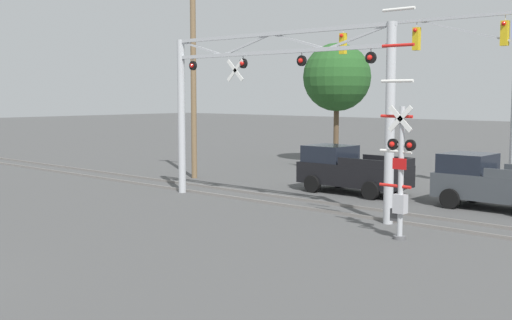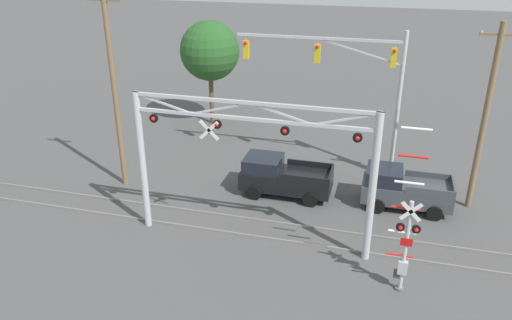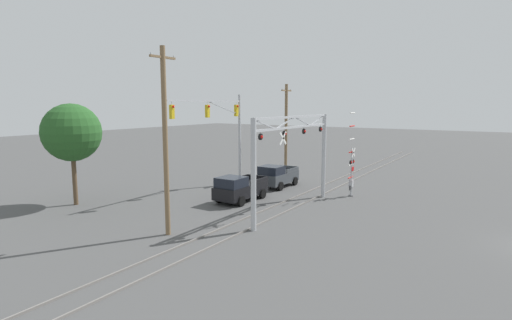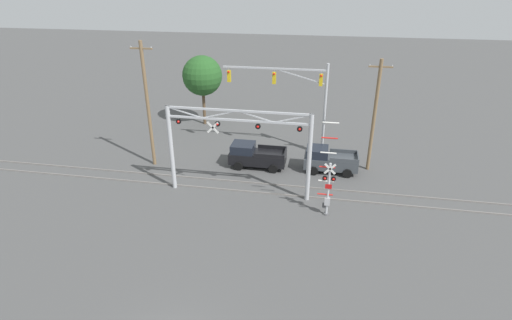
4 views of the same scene
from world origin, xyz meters
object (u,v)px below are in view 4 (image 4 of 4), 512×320
(traffic_signal_span, at_px, (301,92))
(crossing_gantry, at_px, (238,143))
(background_tree_beyond_span, at_px, (202,76))
(pickup_truck_following, at_px, (328,160))
(utility_pole_right, at_px, (374,115))
(utility_pole_left, at_px, (148,104))
(crossing_signal_mast, at_px, (328,187))
(pickup_truck_lead, at_px, (255,155))

(traffic_signal_span, bearing_deg, crossing_gantry, -113.24)
(traffic_signal_span, height_order, background_tree_beyond_span, traffic_signal_span)
(pickup_truck_following, height_order, background_tree_beyond_span, background_tree_beyond_span)
(utility_pole_right, bearing_deg, pickup_truck_following, -164.77)
(crossing_gantry, height_order, utility_pole_right, utility_pole_right)
(utility_pole_left, height_order, utility_pole_right, utility_pole_left)
(utility_pole_right, bearing_deg, crossing_signal_mast, -113.33)
(crossing_signal_mast, xyz_separation_m, utility_pole_left, (-14.72, 5.44, 3.18))
(crossing_gantry, xyz_separation_m, background_tree_beyond_span, (-6.97, 14.27, 1.18))
(pickup_truck_lead, height_order, background_tree_beyond_span, background_tree_beyond_span)
(background_tree_beyond_span, bearing_deg, crossing_signal_mast, -50.11)
(crossing_gantry, relative_size, pickup_truck_lead, 2.21)
(utility_pole_right, bearing_deg, crossing_gantry, -148.83)
(crossing_gantry, xyz_separation_m, traffic_signal_span, (3.69, 8.59, 1.48))
(traffic_signal_span, distance_m, utility_pole_left, 12.93)
(pickup_truck_lead, height_order, utility_pole_right, utility_pole_right)
(crossing_signal_mast, height_order, pickup_truck_lead, crossing_signal_mast)
(crossing_signal_mast, distance_m, traffic_signal_span, 11.27)
(utility_pole_right, bearing_deg, utility_pole_left, -172.86)
(traffic_signal_span, bearing_deg, pickup_truck_following, -52.21)
(crossing_gantry, xyz_separation_m, pickup_truck_following, (6.46, 5.01, -3.10))
(pickup_truck_following, bearing_deg, crossing_signal_mast, -90.04)
(crossing_signal_mast, bearing_deg, pickup_truck_following, 89.96)
(pickup_truck_following, relative_size, utility_pole_left, 0.42)
(crossing_signal_mast, height_order, traffic_signal_span, traffic_signal_span)
(pickup_truck_following, distance_m, utility_pole_right, 5.08)
(pickup_truck_following, relative_size, background_tree_beyond_span, 0.59)
(crossing_gantry, distance_m, pickup_truck_lead, 5.71)
(crossing_gantry, height_order, pickup_truck_lead, crossing_gantry)
(crossing_signal_mast, xyz_separation_m, utility_pole_right, (3.32, 7.70, 2.58))
(crossing_signal_mast, distance_m, utility_pole_left, 16.01)
(crossing_signal_mast, xyz_separation_m, background_tree_beyond_span, (-13.42, 16.06, 3.12))
(crossing_signal_mast, relative_size, pickup_truck_lead, 1.41)
(traffic_signal_span, bearing_deg, utility_pole_left, -157.57)
(background_tree_beyond_span, bearing_deg, pickup_truck_following, -34.59)
(traffic_signal_span, relative_size, utility_pole_right, 1.00)
(crossing_signal_mast, xyz_separation_m, traffic_signal_span, (-2.77, 10.38, 3.42))
(pickup_truck_lead, distance_m, pickup_truck_following, 6.11)
(background_tree_beyond_span, bearing_deg, crossing_gantry, -63.97)
(crossing_gantry, height_order, utility_pole_left, utility_pole_left)
(pickup_truck_lead, height_order, utility_pole_left, utility_pole_left)
(traffic_signal_span, distance_m, utility_pole_right, 6.70)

